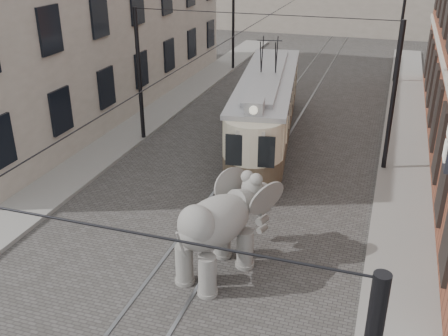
% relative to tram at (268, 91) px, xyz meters
% --- Properties ---
extents(ground, '(120.00, 120.00, 0.00)m').
position_rel_tram_xyz_m(ground, '(0.22, -7.98, -2.31)').
color(ground, '#423F3D').
extents(tram_rails, '(1.54, 80.00, 0.02)m').
position_rel_tram_xyz_m(tram_rails, '(0.22, -7.98, -2.29)').
color(tram_rails, slate).
rests_on(tram_rails, ground).
extents(sidewalk_right, '(2.00, 60.00, 0.15)m').
position_rel_tram_xyz_m(sidewalk_right, '(6.22, -7.98, -2.23)').
color(sidewalk_right, slate).
rests_on(sidewalk_right, ground).
extents(sidewalk_left, '(2.00, 60.00, 0.15)m').
position_rel_tram_xyz_m(sidewalk_left, '(-6.28, -7.98, -2.23)').
color(sidewalk_left, slate).
rests_on(sidewalk_left, ground).
extents(stucco_building, '(7.00, 24.00, 10.00)m').
position_rel_tram_xyz_m(stucco_building, '(-10.78, 2.02, 2.69)').
color(stucco_building, gray).
rests_on(stucco_building, ground).
extents(catenary, '(11.00, 30.20, 6.00)m').
position_rel_tram_xyz_m(catenary, '(0.02, -2.98, 0.69)').
color(catenary, black).
rests_on(catenary, ground).
extents(tram, '(4.09, 11.85, 4.61)m').
position_rel_tram_xyz_m(tram, '(0.00, 0.00, 0.00)').
color(tram, beige).
rests_on(tram, ground).
extents(elephant, '(3.73, 4.84, 2.62)m').
position_rel_tram_xyz_m(elephant, '(1.20, -10.73, -1.00)').
color(elephant, slate).
rests_on(elephant, ground).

